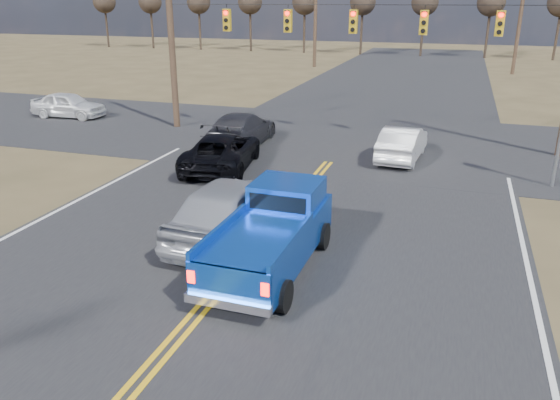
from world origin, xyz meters
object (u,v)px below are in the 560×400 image
(silver_suv, at_px, (233,208))
(dgrey_car_queue, at_px, (241,129))
(pickup_truck, at_px, (272,234))
(black_suv, at_px, (222,151))
(white_car_queue, at_px, (402,143))
(cross_car_west, at_px, (68,105))

(silver_suv, relative_size, dgrey_car_queue, 1.01)
(pickup_truck, distance_m, black_suv, 8.68)
(white_car_queue, bearing_deg, black_suv, 32.11)
(pickup_truck, distance_m, silver_suv, 2.13)
(pickup_truck, xyz_separation_m, silver_suv, (-1.61, 1.40, -0.03))
(white_car_queue, bearing_deg, silver_suv, 73.46)
(dgrey_car_queue, height_order, cross_car_west, dgrey_car_queue)
(silver_suv, bearing_deg, black_suv, -60.36)
(white_car_queue, height_order, dgrey_car_queue, dgrey_car_queue)
(pickup_truck, relative_size, black_suv, 1.01)
(black_suv, distance_m, cross_car_west, 13.65)
(silver_suv, xyz_separation_m, cross_car_west, (-15.08, 12.30, -0.18))
(silver_suv, height_order, white_car_queue, silver_suv)
(dgrey_car_queue, distance_m, cross_car_west, 11.81)
(white_car_queue, xyz_separation_m, cross_car_west, (-18.61, 2.85, 0.01))
(dgrey_car_queue, bearing_deg, silver_suv, 107.75)
(cross_car_west, bearing_deg, black_suv, -119.64)
(pickup_truck, relative_size, white_car_queue, 1.21)
(white_car_queue, relative_size, cross_car_west, 1.02)
(pickup_truck, xyz_separation_m, dgrey_car_queue, (-5.20, 10.92, -0.17))
(cross_car_west, bearing_deg, silver_suv, -131.21)
(silver_suv, relative_size, cross_car_west, 1.26)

